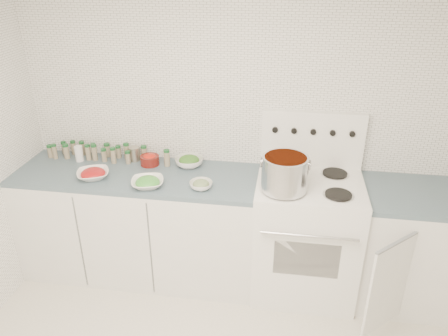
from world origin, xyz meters
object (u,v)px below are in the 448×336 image
at_px(stove, 306,233).
at_px(bowl_snowpea, 148,182).
at_px(bowl_tomato, 93,174).
at_px(stock_pot, 285,172).

bearing_deg(stove, bowl_snowpea, -170.82).
bearing_deg(stove, bowl_tomato, -175.73).
bearing_deg(bowl_tomato, bowl_snowpea, -8.65).
bearing_deg(stock_pot, bowl_tomato, 178.38).
relative_size(stove, stock_pot, 4.05).
bearing_deg(bowl_snowpea, bowl_tomato, 171.35).
relative_size(bowl_tomato, bowl_snowpea, 1.08).
bearing_deg(bowl_tomato, stock_pot, -1.62).
bearing_deg(bowl_snowpea, stove, 9.18).
xyz_separation_m(stock_pot, bowl_snowpea, (-0.96, -0.03, -0.14)).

